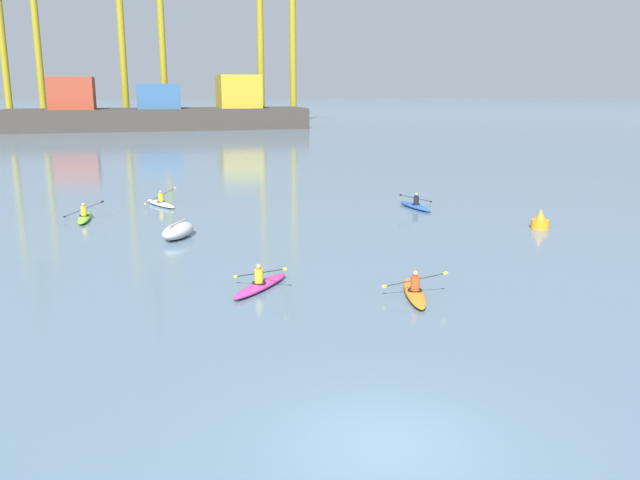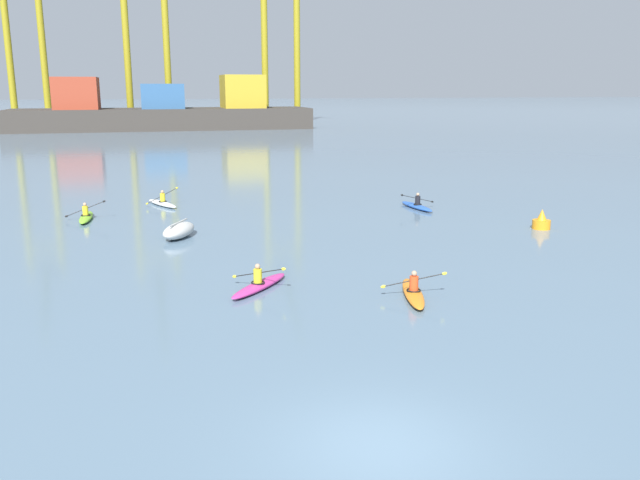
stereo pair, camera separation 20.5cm
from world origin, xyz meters
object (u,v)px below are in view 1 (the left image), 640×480
Objects in this scene: kayak_orange at (414,292)px; kayak_lime at (84,217)px; kayak_blue at (415,206)px; capsized_dinghy at (178,231)px; gantry_crane_east_mid at (277,17)px; gantry_crane_west at (18,21)px; kayak_magenta at (260,285)px; gantry_crane_west_mid at (141,14)px; container_barge at (160,112)px; kayak_white at (161,203)px; channel_buoy at (540,221)px.

kayak_orange is 1.00× the size of kayak_lime.
kayak_orange is 16.87m from kayak_blue.
kayak_orange is (7.19, -11.25, -0.18)m from capsized_dinghy.
gantry_crane_east_mid is at bearing 83.31° from kayak_blue.
gantry_crane_west is 113.11m from kayak_magenta.
gantry_crane_west_mid reaches higher than capsized_dinghy.
container_barge is 14.27× the size of kayak_blue.
gantry_crane_east_mid is at bearing -3.80° from gantry_crane_west_mid.
kayak_magenta is (-22.00, -101.52, -19.18)m from gantry_crane_east_mid.
kayak_blue is at bearing -18.67° from kayak_white.
kayak_white is at bearing -77.48° from gantry_crane_west.
gantry_crane_west_mid is at bearing 89.87° from capsized_dinghy.
gantry_crane_west reaches higher than kayak_magenta.
gantry_crane_west is 10.95× the size of kayak_blue.
container_barge reaches higher than kayak_blue.
container_barge reaches higher than kayak_white.
kayak_orange is (6.98, -105.35, -19.33)m from gantry_crane_west_mid.
capsized_dinghy is 2.81× the size of channel_buoy.
gantry_crane_west_mid is 39.67× the size of channel_buoy.
gantry_crane_west is at bearing 101.90° from kayak_magenta.
container_barge is 1.24× the size of gantry_crane_west_mid.
capsized_dinghy is 17.94m from channel_buoy.
gantry_crane_east_mid is 13.40× the size of capsized_dinghy.
gantry_crane_east_mid reaches higher than kayak_lime.
kayak_blue is (-10.36, -88.28, -19.18)m from gantry_crane_east_mid.
kayak_blue is at bearing 48.68° from kayak_magenta.
capsized_dinghy is 13.36m from kayak_orange.
container_barge is 14.68× the size of kayak_white.
gantry_crane_west_mid is 87.18m from kayak_white.
container_barge is at bearing 88.48° from capsized_dinghy.
kayak_lime is at bearing -93.10° from gantry_crane_west_mid.
gantry_crane_east_mid reaches higher than channel_buoy.
container_barge is at bearing 92.96° from kayak_orange.
gantry_crane_west is at bearing 170.27° from gantry_crane_east_mid.
kayak_white reaches higher than kayak_magenta.
channel_buoy is at bearing -69.49° from gantry_crane_west.
channel_buoy reaches higher than kayak_orange.
gantry_crane_west is 116.34m from kayak_orange.
kayak_magenta and kayak_orange have the same top height.
gantry_crane_east_mid is at bearing 77.77° from kayak_magenta.
gantry_crane_west_mid is at bearing 89.53° from kayak_white.
gantry_crane_east_mid is at bearing 75.29° from capsized_dinghy.
kayak_white is at bearing 93.08° from capsized_dinghy.
channel_buoy is (17.75, -2.65, 0.01)m from capsized_dinghy.
gantry_crane_west_mid is 11.59× the size of kayak_lime.
capsized_dinghy is at bearing -91.52° from container_barge.
gantry_crane_west_mid reaches higher than kayak_blue.
kayak_orange and kayak_blue have the same top height.
gantry_crane_east_mid reaches higher than kayak_blue.
kayak_blue is at bearing -81.71° from container_barge.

